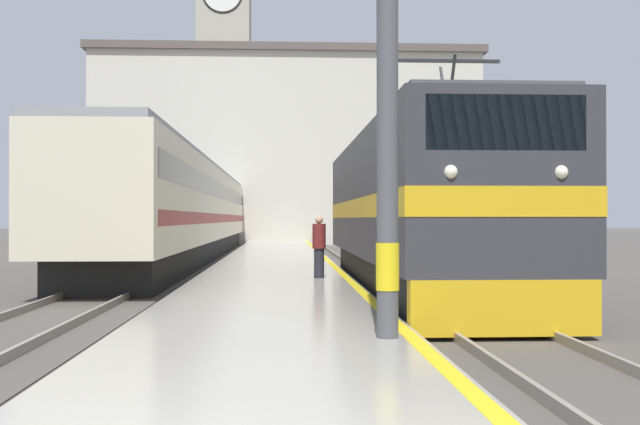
# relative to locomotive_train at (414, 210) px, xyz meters

# --- Properties ---
(ground_plane) EXTENTS (200.00, 200.00, 0.00)m
(ground_plane) POSITION_rel_locomotive_train_xyz_m (-3.41, 16.04, -1.98)
(ground_plane) COLOR #514C47
(platform) EXTENTS (4.04, 140.00, 0.27)m
(platform) POSITION_rel_locomotive_train_xyz_m (-3.41, 11.04, -1.84)
(platform) COLOR #ADA89E
(platform) RESTS_ON ground
(rail_track_near) EXTENTS (2.83, 140.00, 0.16)m
(rail_track_near) POSITION_rel_locomotive_train_xyz_m (0.00, 11.04, -1.95)
(rail_track_near) COLOR #514C47
(rail_track_near) RESTS_ON ground
(rail_track_far) EXTENTS (2.83, 140.00, 0.16)m
(rail_track_far) POSITION_rel_locomotive_train_xyz_m (-7.26, 11.04, -1.95)
(rail_track_far) COLOR #514C47
(rail_track_far) RESTS_ON ground
(locomotive_train) EXTENTS (2.92, 15.19, 4.84)m
(locomotive_train) POSITION_rel_locomotive_train_xyz_m (0.00, 0.00, 0.00)
(locomotive_train) COLOR black
(locomotive_train) RESTS_ON ground
(passenger_train) EXTENTS (2.92, 54.76, 4.05)m
(passenger_train) POSITION_rel_locomotive_train_xyz_m (-7.26, 24.82, 0.20)
(passenger_train) COLOR black
(passenger_train) RESTS_ON ground
(catenary_mast) EXTENTS (2.15, 0.29, 8.50)m
(catenary_mast) POSITION_rel_locomotive_train_xyz_m (-1.80, -8.57, 2.46)
(catenary_mast) COLOR #4C4C51
(catenary_mast) RESTS_ON platform
(person_on_platform) EXTENTS (0.34, 0.34, 1.58)m
(person_on_platform) POSITION_rel_locomotive_train_xyz_m (-2.25, 0.99, -0.89)
(person_on_platform) COLOR #23232D
(person_on_platform) RESTS_ON platform
(clock_tower) EXTENTS (5.62, 5.62, 27.99)m
(clock_tower) POSITION_rel_locomotive_train_xyz_m (-8.23, 47.47, 12.94)
(clock_tower) COLOR #ADA393
(clock_tower) RESTS_ON ground
(station_building) EXTENTS (26.93, 10.55, 13.45)m
(station_building) POSITION_rel_locomotive_train_xyz_m (-2.86, 36.54, 4.77)
(station_building) COLOR beige
(station_building) RESTS_ON ground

